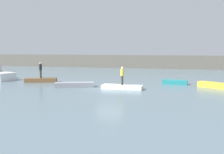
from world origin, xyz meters
The scene contains 9 objects.
ground_plane centered at (0.00, 0.00, 0.00)m, with size 120.00×120.00×0.00m, color slate.
embankment_wall centered at (0.00, 25.89, 1.29)m, with size 80.00×1.20×2.58m, color #666056.
rowboat_brown centered at (-8.81, 2.84, 0.24)m, with size 3.57×0.95×0.49m, color brown.
rowboat_grey centered at (-3.67, 0.35, 0.24)m, with size 3.86×1.18×0.48m, color gray.
rowboat_white centered at (1.26, 0.29, 0.19)m, with size 3.91×1.19×0.38m, color white.
rowboat_teal centered at (6.23, 4.71, 0.23)m, with size 2.65×0.95×0.46m, color teal.
rowboat_yellow centered at (10.39, 2.82, 0.27)m, with size 4.00×0.97×0.53m, color gold.
person_yellow_shirt centered at (1.26, 0.29, 1.37)m, with size 0.32×0.32×1.77m.
person_dark_shirt centered at (-8.81, 2.84, 1.51)m, with size 0.32×0.32×1.83m.
Camera 1 is at (5.79, -22.99, 3.90)m, focal length 39.92 mm.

